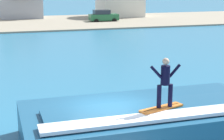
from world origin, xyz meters
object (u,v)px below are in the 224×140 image
Objects in this scene: wave_crest at (145,122)px; car_far_shore at (103,16)px; surfboard at (162,108)px; surfer at (165,80)px.

car_far_shore is (10.08, 40.88, 0.28)m from wave_crest.
surfboard is 42.80m from car_far_shore.
car_far_shore reaches higher than wave_crest.
wave_crest is 2.14× the size of car_far_shore.
surfer is (0.37, -0.80, 1.79)m from wave_crest.
surfer reaches higher than car_far_shore.
surfer is at bearing -10.33° from surfboard.
surfboard is (0.27, -0.78, 0.78)m from wave_crest.
car_far_shore is (9.71, 41.68, -1.51)m from surfer.
surfer is (0.10, -0.02, 1.01)m from surfboard.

